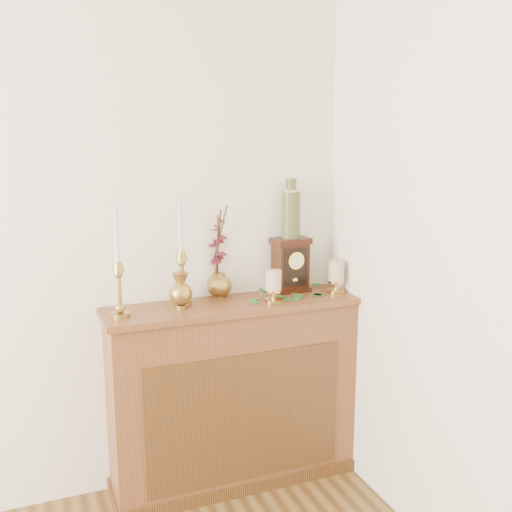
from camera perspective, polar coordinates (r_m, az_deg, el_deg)
name	(u,v)px	position (r m, az deg, el deg)	size (l,w,h in m)	color
console_shelf	(234,399)	(3.03, -2.06, -13.42)	(1.24, 0.34, 0.93)	brown
candlestick_left	(119,281)	(2.65, -12.94, -2.29)	(0.08, 0.08, 0.50)	tan
candlestick_center	(181,269)	(2.80, -7.11, -1.23)	(0.09, 0.09, 0.52)	tan
bud_vase	(181,291)	(2.75, -7.19, -3.33)	(0.11, 0.11, 0.17)	tan
ginger_jar	(218,255)	(2.93, -3.67, 0.11)	(0.19, 0.20, 0.46)	tan
pillar_candle_left	(273,284)	(2.84, 1.66, -2.72)	(0.09, 0.09, 0.16)	gold
pillar_candle_right	(336,275)	(3.03, 7.64, -1.81)	(0.09, 0.09, 0.17)	gold
ivy_garland	(283,295)	(2.94, 2.62, -3.75)	(0.43, 0.18, 0.07)	#2B6D29
mantel_clock	(290,265)	(3.03, 3.30, -0.88)	(0.19, 0.14, 0.27)	#34160A
ceramic_vase	(291,212)	(2.99, 3.34, 4.25)	(0.09, 0.09, 0.30)	#1A3428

